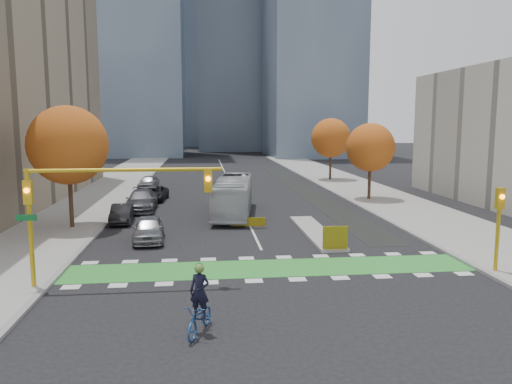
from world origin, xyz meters
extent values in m
plane|color=black|center=(0.00, 0.00, 0.00)|extent=(300.00, 300.00, 0.00)
cube|color=gray|center=(-13.50, 20.00, 0.07)|extent=(7.00, 120.00, 0.15)
cube|color=gray|center=(13.50, 20.00, 0.07)|extent=(7.00, 120.00, 0.15)
cube|color=gray|center=(-10.00, 20.00, 0.07)|extent=(0.30, 120.00, 0.16)
cube|color=gray|center=(10.00, 20.00, 0.07)|extent=(0.30, 120.00, 0.16)
cube|color=green|center=(0.00, 1.50, 0.01)|extent=(20.00, 3.00, 0.01)
cube|color=silver|center=(0.00, 40.00, 0.01)|extent=(0.15, 70.00, 0.01)
cube|color=black|center=(7.50, 30.00, 0.01)|extent=(2.50, 50.00, 0.01)
cube|color=gray|center=(4.00, 9.00, 0.08)|extent=(1.60, 10.00, 0.16)
cube|color=yellow|center=(4.00, 4.20, 0.80)|extent=(1.40, 0.12, 1.30)
cube|color=#47566B|center=(20.00, 85.00, 30.00)|extent=(18.00, 24.00, 60.00)
cube|color=#47566B|center=(-4.00, 140.00, 40.00)|extent=(26.00, 26.00, 80.00)
cylinder|color=#332114|center=(-12.00, 12.00, 2.62)|extent=(0.28, 0.28, 5.25)
sphere|color=#B83F16|center=(-12.00, 12.00, 5.62)|extent=(5.20, 5.20, 5.20)
cylinder|color=#332114|center=(12.00, 22.00, 2.27)|extent=(0.28, 0.28, 4.55)
sphere|color=#B83F16|center=(12.00, 22.00, 4.88)|extent=(4.40, 4.40, 4.40)
cylinder|color=#332114|center=(12.50, 38.00, 2.45)|extent=(0.28, 0.28, 4.90)
sphere|color=#B83F16|center=(12.50, 38.00, 5.25)|extent=(4.80, 4.80, 4.80)
cylinder|color=#BF9914|center=(-10.50, -0.50, 2.60)|extent=(0.20, 0.20, 5.20)
cylinder|color=#BF9914|center=(-6.50, -0.50, 5.10)|extent=(8.20, 0.16, 0.16)
cube|color=#BF9914|center=(-10.50, -0.50, 4.20)|extent=(0.35, 0.28, 1.00)
sphere|color=orange|center=(-10.50, -0.68, 4.30)|extent=(0.22, 0.22, 0.22)
cube|color=#BF9914|center=(-3.00, -0.50, 4.60)|extent=(0.35, 0.28, 1.00)
sphere|color=orange|center=(-3.00, -0.68, 4.70)|extent=(0.22, 0.22, 0.22)
cube|color=#0C5926|center=(-10.50, -0.90, 3.20)|extent=(0.85, 0.04, 0.25)
cylinder|color=#BF9914|center=(10.50, -0.50, 2.00)|extent=(0.18, 0.18, 4.00)
cube|color=#BF9914|center=(10.50, -0.50, 3.60)|extent=(0.35, 0.28, 1.00)
sphere|color=orange|center=(10.50, -0.68, 3.70)|extent=(0.22, 0.22, 0.22)
imported|color=navy|center=(-3.39, -5.83, 0.55)|extent=(1.41, 2.23, 1.11)
imported|color=black|center=(-3.39, -5.83, 1.49)|extent=(0.80, 0.66, 1.88)
sphere|color=#597F2D|center=(-3.39, -5.83, 2.27)|extent=(0.32, 0.32, 0.32)
imported|color=#B7BDC0|center=(-0.87, 16.02, 1.49)|extent=(3.89, 10.94, 2.98)
imported|color=gray|center=(-6.50, 7.91, 0.75)|extent=(2.03, 4.52, 1.51)
imported|color=black|center=(-9.00, 13.71, 0.66)|extent=(1.60, 4.08, 1.32)
imported|color=#525157|center=(-8.20, 18.71, 0.83)|extent=(2.35, 5.72, 1.66)
imported|color=black|center=(-7.71, 23.90, 0.66)|extent=(2.63, 4.94, 1.32)
imported|color=#9C9BA0|center=(-9.00, 32.00, 0.75)|extent=(2.24, 4.58, 1.51)
camera|label=1|loc=(-3.25, -22.02, 7.08)|focal=35.00mm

